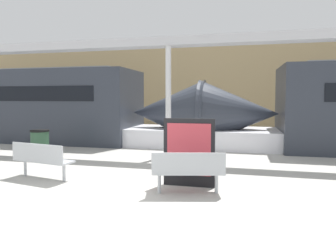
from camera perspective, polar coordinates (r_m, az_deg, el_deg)
name	(u,v)px	position (r m, az deg, el deg)	size (l,w,h in m)	color
ground_plane	(100,198)	(6.10, -12.78, -15.21)	(60.00, 60.00, 0.00)	#B2AFA8
station_wall	(194,88)	(17.66, 5.01, 5.16)	(56.00, 0.20, 5.00)	tan
train_right	(16,107)	(15.63, -26.91, 1.41)	(17.37, 2.93, 3.20)	#2D333D
bench_near	(41,158)	(7.73, -23.05, -7.53)	(1.60, 0.71, 0.86)	#ADB2B7
bench_far	(188,169)	(6.05, 3.87, -10.26)	(1.51, 0.75, 0.86)	#ADB2B7
trash_bin	(40,142)	(11.03, -23.22, -4.79)	(0.62, 0.62, 0.85)	#2D5138
poster_board	(189,152)	(6.55, 4.00, -7.07)	(1.12, 0.07, 1.48)	black
support_column_near	(168,102)	(9.72, 0.06, 2.46)	(0.18, 0.18, 3.57)	silver
canopy_beam	(168,42)	(9.88, 0.06, 13.69)	(28.00, 0.60, 0.28)	#B7B7BC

